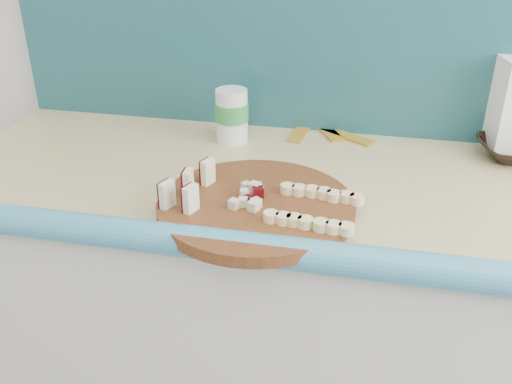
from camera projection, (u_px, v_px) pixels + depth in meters
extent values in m
cube|color=silver|center=(417.00, 358.00, 1.41)|extent=(2.20, 0.60, 0.88)
cube|color=tan|center=(445.00, 197.00, 1.19)|extent=(2.20, 0.60, 0.03)
cube|color=teal|center=(459.00, 281.00, 0.93)|extent=(2.20, 0.06, 0.03)
cube|color=teal|center=(453.00, 38.00, 1.32)|extent=(2.20, 0.02, 0.50)
cylinder|color=#491F0F|center=(256.00, 207.00, 1.10)|extent=(0.43, 0.43, 0.02)
cube|color=beige|center=(167.00, 195.00, 1.06)|extent=(0.02, 0.03, 0.05)
cube|color=#42040A|center=(163.00, 194.00, 1.07)|extent=(0.01, 0.03, 0.05)
cube|color=beige|center=(188.00, 183.00, 1.11)|extent=(0.02, 0.03, 0.05)
cube|color=#42040A|center=(185.00, 182.00, 1.11)|extent=(0.01, 0.03, 0.05)
cube|color=beige|center=(208.00, 172.00, 1.15)|extent=(0.02, 0.03, 0.05)
cube|color=#42040A|center=(204.00, 171.00, 1.15)|extent=(0.01, 0.03, 0.05)
cube|color=beige|center=(191.00, 199.00, 1.05)|extent=(0.02, 0.03, 0.05)
cube|color=#42040A|center=(187.00, 198.00, 1.05)|extent=(0.01, 0.03, 0.05)
cube|color=beige|center=(249.00, 196.00, 1.10)|extent=(0.02, 0.02, 0.02)
cube|color=beige|center=(253.00, 194.00, 1.10)|extent=(0.02, 0.02, 0.02)
cube|color=#42040A|center=(252.00, 191.00, 1.11)|extent=(0.02, 0.02, 0.02)
cube|color=beige|center=(245.00, 193.00, 1.11)|extent=(0.02, 0.02, 0.02)
cube|color=beige|center=(240.00, 191.00, 1.11)|extent=(0.02, 0.02, 0.02)
cube|color=beige|center=(233.00, 193.00, 1.10)|extent=(0.02, 0.02, 0.02)
cube|color=beige|center=(239.00, 196.00, 1.09)|extent=(0.02, 0.02, 0.02)
cube|color=beige|center=(239.00, 199.00, 1.08)|extent=(0.02, 0.02, 0.02)
cube|color=#42040A|center=(244.00, 202.00, 1.07)|extent=(0.02, 0.02, 0.02)
cube|color=beige|center=(249.00, 198.00, 1.09)|extent=(0.02, 0.02, 0.02)
cylinder|color=beige|center=(270.00, 216.00, 1.03)|extent=(0.03, 0.03, 0.02)
cylinder|color=beige|center=(282.00, 218.00, 1.02)|extent=(0.03, 0.03, 0.02)
cylinder|color=beige|center=(295.00, 220.00, 1.02)|extent=(0.03, 0.03, 0.02)
cylinder|color=beige|center=(307.00, 222.00, 1.01)|extent=(0.03, 0.03, 0.02)
cylinder|color=beige|center=(320.00, 224.00, 1.00)|extent=(0.03, 0.03, 0.02)
cylinder|color=beige|center=(332.00, 227.00, 1.00)|extent=(0.03, 0.03, 0.02)
cylinder|color=beige|center=(345.00, 229.00, 0.99)|extent=(0.03, 0.03, 0.02)
cylinder|color=beige|center=(288.00, 188.00, 1.12)|extent=(0.03, 0.03, 0.02)
cylinder|color=beige|center=(300.00, 190.00, 1.12)|extent=(0.03, 0.03, 0.02)
cylinder|color=beige|center=(311.00, 192.00, 1.11)|extent=(0.03, 0.03, 0.02)
cylinder|color=beige|center=(322.00, 194.00, 1.10)|extent=(0.03, 0.03, 0.02)
cylinder|color=beige|center=(334.00, 195.00, 1.10)|extent=(0.03, 0.03, 0.02)
cylinder|color=beige|center=(346.00, 197.00, 1.09)|extent=(0.03, 0.03, 0.02)
cylinder|color=beige|center=(358.00, 199.00, 1.08)|extent=(0.03, 0.03, 0.02)
cylinder|color=silver|center=(232.00, 116.00, 1.39)|extent=(0.08, 0.08, 0.13)
cylinder|color=#31883F|center=(232.00, 112.00, 1.38)|extent=(0.08, 0.08, 0.04)
cube|color=#BE8C24|center=(302.00, 131.00, 1.47)|extent=(0.06, 0.17, 0.01)
cube|color=#BE8C24|center=(326.00, 130.00, 1.48)|extent=(0.11, 0.16, 0.01)
cube|color=#BE8C24|center=(345.00, 135.00, 1.44)|extent=(0.16, 0.12, 0.01)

